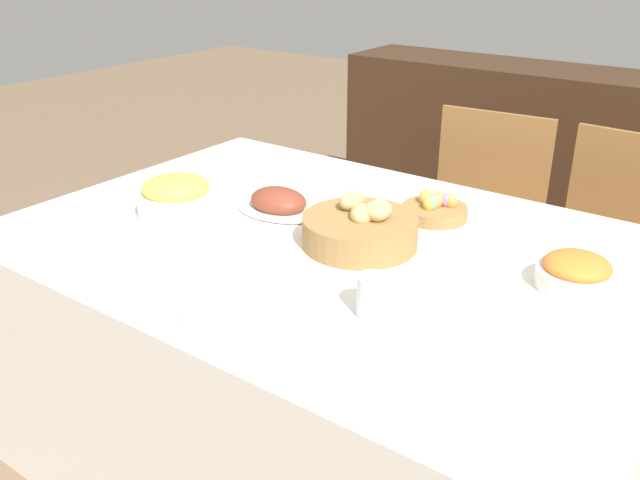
{
  "coord_description": "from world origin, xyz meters",
  "views": [
    {
      "loc": [
        0.92,
        -1.3,
        1.47
      ],
      "look_at": [
        0.03,
        -0.09,
        0.79
      ],
      "focal_mm": 38.0,
      "sensor_mm": 36.0,
      "label": 1
    }
  ],
  "objects": [
    {
      "name": "carrot_bowl",
      "position": [
        0.59,
        0.11,
        0.78
      ],
      "size": [
        0.17,
        0.17,
        0.08
      ],
      "color": "silver",
      "rests_on": "dining_table"
    },
    {
      "name": "sideboard",
      "position": [
        -0.27,
        1.88,
        0.45
      ],
      "size": [
        1.59,
        0.44,
        0.9
      ],
      "color": "#3D2616",
      "rests_on": "ground"
    },
    {
      "name": "knife",
      "position": [
        0.19,
        -0.41,
        0.75
      ],
      "size": [
        0.02,
        0.2,
        0.0
      ],
      "rotation": [
        0.0,
        0.0,
        -0.07
      ],
      "color": "#B7B7BC",
      "rests_on": "dining_table"
    },
    {
      "name": "drinking_cup",
      "position": [
        0.29,
        -0.26,
        0.79
      ],
      "size": [
        0.07,
        0.07,
        0.09
      ],
      "color": "silver",
      "rests_on": "dining_table"
    },
    {
      "name": "pineapple_bowl",
      "position": [
        -0.45,
        -0.11,
        0.8
      ],
      "size": [
        0.22,
        0.22,
        0.11
      ],
      "color": "silver",
      "rests_on": "dining_table"
    },
    {
      "name": "bread_basket",
      "position": [
        0.08,
        0.02,
        0.79
      ],
      "size": [
        0.29,
        0.29,
        0.13
      ],
      "color": "#9E7542",
      "rests_on": "dining_table"
    },
    {
      "name": "ground_plane",
      "position": [
        0.0,
        0.0,
        0.0
      ],
      "size": [
        12.0,
        12.0,
        0.0
      ],
      "primitive_type": "plane",
      "color": "#7F664C"
    },
    {
      "name": "chair_far_center",
      "position": [
        0.03,
        0.9,
        0.48
      ],
      "size": [
        0.45,
        0.45,
        0.88
      ],
      "rotation": [
        0.0,
        0.0,
        0.07
      ],
      "color": "olive",
      "rests_on": "ground"
    },
    {
      "name": "butter_dish",
      "position": [
        -0.22,
        -0.25,
        0.76
      ],
      "size": [
        0.13,
        0.08,
        0.03
      ],
      "color": "silver",
      "rests_on": "dining_table"
    },
    {
      "name": "dinner_plate",
      "position": [
        0.05,
        -0.41,
        0.75
      ],
      "size": [
        0.24,
        0.24,
        0.01
      ],
      "color": "silver",
      "rests_on": "dining_table"
    },
    {
      "name": "fork",
      "position": [
        -0.1,
        -0.41,
        0.75
      ],
      "size": [
        0.02,
        0.2,
        0.0
      ],
      "rotation": [
        0.0,
        0.0,
        -0.07
      ],
      "color": "#B7B7BC",
      "rests_on": "dining_table"
    },
    {
      "name": "ham_platter",
      "position": [
        -0.24,
        0.08,
        0.77
      ],
      "size": [
        0.27,
        0.19,
        0.07
      ],
      "color": "silver",
      "rests_on": "dining_table"
    },
    {
      "name": "dining_table",
      "position": [
        0.0,
        0.0,
        0.37
      ],
      "size": [
        1.68,
        1.16,
        0.75
      ],
      "color": "white",
      "rests_on": "ground"
    },
    {
      "name": "spoon",
      "position": [
        0.22,
        -0.41,
        0.75
      ],
      "size": [
        0.02,
        0.2,
        0.0
      ],
      "rotation": [
        0.0,
        0.0,
        0.07
      ],
      "color": "#B7B7BC",
      "rests_on": "dining_table"
    },
    {
      "name": "egg_basket",
      "position": [
        0.15,
        0.29,
        0.77
      ],
      "size": [
        0.18,
        0.18,
        0.08
      ],
      "color": "#9E7542",
      "rests_on": "dining_table"
    },
    {
      "name": "chair_far_right",
      "position": [
        0.51,
        0.9,
        0.48
      ],
      "size": [
        0.45,
        0.45,
        0.88
      ],
      "rotation": [
        0.0,
        0.0,
        -0.08
      ],
      "color": "olive",
      "rests_on": "ground"
    }
  ]
}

